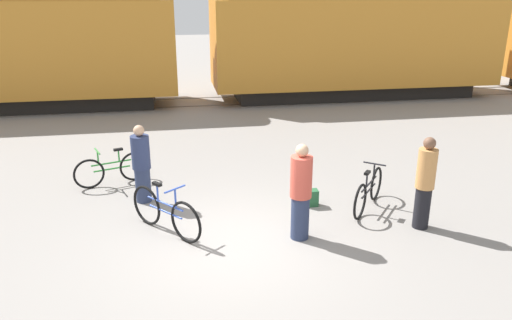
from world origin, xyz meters
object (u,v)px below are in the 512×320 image
Objects in this scene: person_in_navy at (141,164)px; backpack at (311,198)px; bicycle_black at (368,191)px; person_in_tan at (425,183)px; bicycle_blue at (166,212)px; freight_train at (194,30)px; person_in_red at (301,193)px; bicycle_green at (112,169)px.

person_in_navy reaches higher than backpack.
person_in_tan is (0.66, -0.94, 0.50)m from bicycle_black.
bicycle_blue is at bearing -93.69° from person_in_tan.
person_in_tan is 2.27m from backpack.
freight_train is 34.65× the size of bicycle_black.
bicycle_black is 0.81× the size of person_in_red.
person_in_tan is at bearing -36.24° from backpack.
freight_train is 10.56m from backpack.
backpack is (0.57, 1.30, -0.70)m from person_in_red.
person_in_red is at bearing -149.94° from bicycle_black.
bicycle_blue is 4.31× the size of backpack.
person_in_navy is (-2.79, 2.11, -0.06)m from person_in_red.
bicycle_black is 1.16m from backpack.
person_in_red is at bearing -42.17° from bicycle_green.
bicycle_black is (5.17, -2.23, 0.01)m from bicycle_green.
bicycle_black is 4.62m from person_in_navy.
bicycle_blue is 1.64m from person_in_navy.
bicycle_green is 4.74× the size of backpack.
bicycle_black is 1.98m from person_in_red.
bicycle_green is at bearing 156.73° from bicycle_black.
person_in_red reaches higher than bicycle_black.
bicycle_green is 0.93× the size of person_in_tan.
bicycle_blue reaches higher than bicycle_green.
bicycle_green is at bearing 155.24° from backpack.
bicycle_black is at bearing 5.27° from bicycle_blue.
bicycle_blue is at bearing -174.73° from bicycle_black.
bicycle_blue is at bearing 146.78° from person_in_navy.
person_in_tan is at bearing 81.21° from person_in_red.
backpack is at bearing -153.55° from person_in_navy.
bicycle_green is at bearing -141.47° from person_in_red.
person_in_tan reaches higher than bicycle_blue.
freight_train is 11.60m from person_in_red.
bicycle_blue reaches higher than bicycle_black.
person_in_red reaches higher than person_in_tan.
person_in_tan reaches higher than backpack.
bicycle_black is at bearing -74.91° from freight_train.
freight_train reaches higher than bicycle_green.
bicycle_black reaches higher than bicycle_green.
bicycle_black is at bearing 110.76° from person_in_red.
bicycle_green is at bearing -106.02° from freight_train.
bicycle_green is 1.10× the size of bicycle_blue.
person_in_navy is (-0.46, 1.52, 0.41)m from bicycle_blue.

